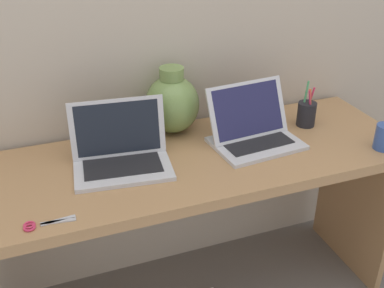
{
  "coord_description": "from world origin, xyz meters",
  "views": [
    {
      "loc": [
        -0.51,
        -1.36,
        1.57
      ],
      "look_at": [
        0.0,
        0.0,
        0.77
      ],
      "focal_mm": 43.97,
      "sensor_mm": 36.0,
      "label": 1
    }
  ],
  "objects_px": {
    "laptop_left": "(121,150)",
    "pen_cup": "(307,113)",
    "scissors": "(40,224)",
    "green_vase": "(172,103)",
    "laptop_right": "(252,128)"
  },
  "relations": [
    {
      "from": "green_vase",
      "to": "scissors",
      "type": "height_order",
      "value": "green_vase"
    },
    {
      "from": "laptop_left",
      "to": "laptop_right",
      "type": "height_order",
      "value": "laptop_left"
    },
    {
      "from": "laptop_left",
      "to": "pen_cup",
      "type": "bearing_deg",
      "value": 3.1
    },
    {
      "from": "laptop_left",
      "to": "scissors",
      "type": "bearing_deg",
      "value": -139.53
    },
    {
      "from": "pen_cup",
      "to": "green_vase",
      "type": "bearing_deg",
      "value": 164.61
    },
    {
      "from": "laptop_left",
      "to": "green_vase",
      "type": "relative_size",
      "value": 1.34
    },
    {
      "from": "pen_cup",
      "to": "scissors",
      "type": "xyz_separation_m",
      "value": [
        -1.06,
        -0.29,
        -0.05
      ]
    },
    {
      "from": "laptop_left",
      "to": "pen_cup",
      "type": "height_order",
      "value": "laptop_left"
    },
    {
      "from": "laptop_right",
      "to": "scissors",
      "type": "distance_m",
      "value": 0.83
    },
    {
      "from": "laptop_left",
      "to": "laptop_right",
      "type": "bearing_deg",
      "value": -1.02
    },
    {
      "from": "pen_cup",
      "to": "scissors",
      "type": "distance_m",
      "value": 1.1
    },
    {
      "from": "green_vase",
      "to": "pen_cup",
      "type": "distance_m",
      "value": 0.54
    },
    {
      "from": "pen_cup",
      "to": "scissors",
      "type": "bearing_deg",
      "value": -164.56
    },
    {
      "from": "laptop_right",
      "to": "green_vase",
      "type": "bearing_deg",
      "value": 142.37
    },
    {
      "from": "laptop_left",
      "to": "laptop_right",
      "type": "distance_m",
      "value": 0.5
    }
  ]
}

